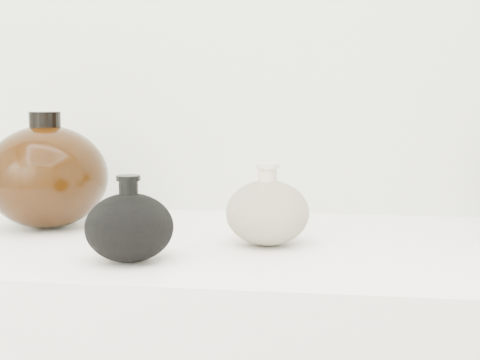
# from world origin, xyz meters

# --- Properties ---
(black_gourd_vase) EXTENTS (0.12, 0.12, 0.11)m
(black_gourd_vase) POSITION_xyz_m (-0.13, 0.81, 0.94)
(black_gourd_vase) COLOR black
(black_gourd_vase) RESTS_ON display_counter
(cream_gourd_vase) EXTENTS (0.13, 0.13, 0.12)m
(cream_gourd_vase) POSITION_xyz_m (0.04, 0.93, 0.95)
(cream_gourd_vase) COLOR beige
(cream_gourd_vase) RESTS_ON display_counter
(left_round_pot) EXTENTS (0.21, 0.21, 0.19)m
(left_round_pot) POSITION_xyz_m (-0.33, 1.01, 0.98)
(left_round_pot) COLOR black
(left_round_pot) RESTS_ON display_counter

